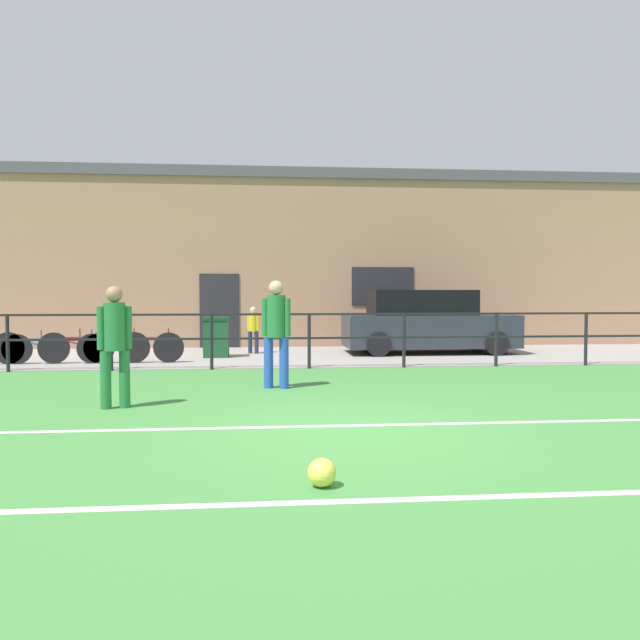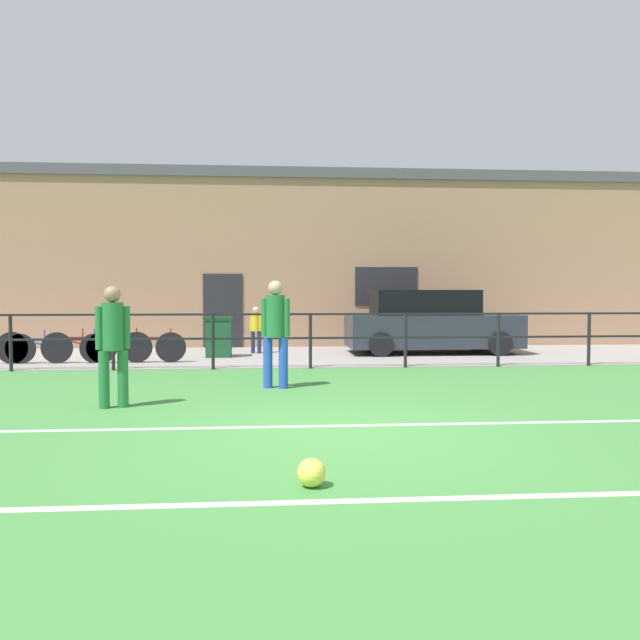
% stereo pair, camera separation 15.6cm
% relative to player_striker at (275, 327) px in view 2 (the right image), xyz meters
% --- Properties ---
extents(ground, '(60.00, 44.00, 0.04)m').
position_rel_player_striker_xyz_m(ground, '(0.75, -3.35, -1.03)').
color(ground, '#42843D').
extents(field_line_touchline, '(36.00, 0.11, 0.00)m').
position_rel_player_striker_xyz_m(field_line_touchline, '(0.75, -3.04, -1.01)').
color(field_line_touchline, white).
rests_on(field_line_touchline, ground).
extents(field_line_hash, '(36.00, 0.11, 0.00)m').
position_rel_player_striker_xyz_m(field_line_hash, '(0.75, -5.74, -1.01)').
color(field_line_hash, white).
rests_on(field_line_hash, ground).
extents(pavement_strip, '(48.00, 5.00, 0.02)m').
position_rel_player_striker_xyz_m(pavement_strip, '(0.75, 5.15, -1.00)').
color(pavement_strip, gray).
rests_on(pavement_strip, ground).
extents(perimeter_fence, '(36.07, 0.07, 1.15)m').
position_rel_player_striker_xyz_m(perimeter_fence, '(0.75, 2.65, -0.26)').
color(perimeter_fence, black).
rests_on(perimeter_fence, ground).
extents(clubhouse_facade, '(28.00, 2.56, 5.12)m').
position_rel_player_striker_xyz_m(clubhouse_facade, '(0.75, 8.85, 1.56)').
color(clubhouse_facade, '#A37A5B').
rests_on(clubhouse_facade, ground).
extents(player_striker, '(0.47, 0.31, 1.77)m').
position_rel_player_striker_xyz_m(player_striker, '(0.00, 0.00, 0.00)').
color(player_striker, blue).
rests_on(player_striker, ground).
extents(player_winger, '(0.44, 0.29, 1.67)m').
position_rel_player_striker_xyz_m(player_winger, '(-2.23, -1.61, -0.06)').
color(player_winger, '#237038').
rests_on(player_winger, ground).
extents(soccer_ball_match, '(0.24, 0.24, 0.24)m').
position_rel_player_striker_xyz_m(soccer_ball_match, '(0.23, -5.37, -0.89)').
color(soccer_ball_match, '#E5E04C').
rests_on(soccer_ball_match, ground).
extents(spectator_child, '(0.31, 0.21, 1.19)m').
position_rel_player_striker_xyz_m(spectator_child, '(-0.44, 5.80, -0.31)').
color(spectator_child, '#232D4C').
rests_on(spectator_child, pavement_strip).
extents(parked_car_red, '(4.34, 1.84, 1.62)m').
position_rel_player_striker_xyz_m(parked_car_red, '(4.01, 5.53, -0.22)').
color(parked_car_red, '#282D38').
rests_on(parked_car_red, pavement_strip).
extents(bicycle_parked_0, '(2.17, 0.04, 0.76)m').
position_rel_player_striker_xyz_m(bicycle_parked_0, '(-3.04, 3.85, -0.64)').
color(bicycle_parked_0, black).
rests_on(bicycle_parked_0, pavement_strip).
extents(bicycle_parked_1, '(2.24, 0.04, 0.75)m').
position_rel_player_striker_xyz_m(bicycle_parked_1, '(-4.73, 3.85, -0.65)').
color(bicycle_parked_1, black).
rests_on(bicycle_parked_1, pavement_strip).
extents(bicycle_parked_3, '(2.40, 0.04, 0.78)m').
position_rel_player_striker_xyz_m(bicycle_parked_3, '(-3.89, 3.85, -0.63)').
color(bicycle_parked_3, black).
rests_on(bicycle_parked_3, pavement_strip).
extents(trash_bin_0, '(0.63, 0.53, 0.97)m').
position_rel_player_striker_xyz_m(trash_bin_0, '(-1.32, 4.98, -0.50)').
color(trash_bin_0, '#194C28').
rests_on(trash_bin_0, pavement_strip).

